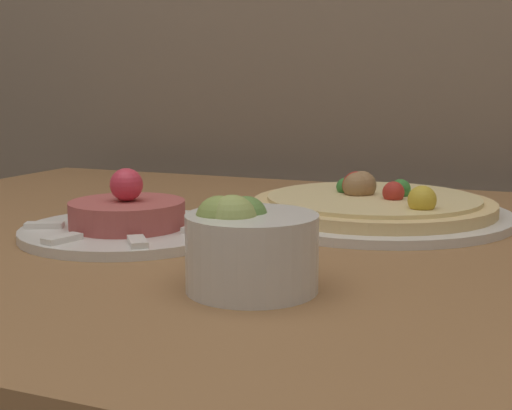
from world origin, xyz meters
TOP-DOWN VIEW (x-y plane):
  - dining_table at (0.00, 0.42)m, footprint 1.22×0.84m
  - pizza_plate at (0.06, 0.55)m, footprint 0.33×0.33m
  - tartare_plate at (-0.16, 0.36)m, footprint 0.23×0.23m
  - small_bowl at (0.04, 0.22)m, footprint 0.11×0.11m

SIDE VIEW (x-z plane):
  - dining_table at x=0.00m, z-range 0.29..1.07m
  - pizza_plate at x=0.06m, z-range 0.77..0.83m
  - tartare_plate at x=-0.16m, z-range 0.77..0.84m
  - small_bowl at x=0.04m, z-range 0.78..0.86m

